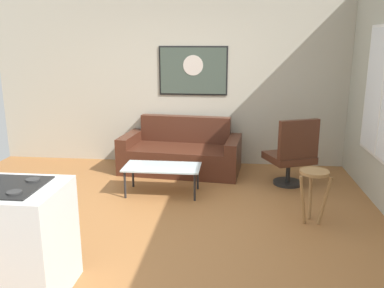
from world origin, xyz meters
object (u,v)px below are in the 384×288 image
(coffee_table, at_px, (162,169))
(wall_painting, at_px, (193,71))
(couch, at_px, (181,154))
(armchair, at_px, (292,154))
(bar_stool, at_px, (314,182))

(coffee_table, bearing_deg, wall_painting, 80.02)
(couch, distance_m, armchair, 1.74)
(coffee_table, bearing_deg, bar_stool, -21.19)
(armchair, distance_m, bar_stool, 1.20)
(bar_stool, bearing_deg, armchair, 93.52)
(wall_painting, bearing_deg, coffee_table, -99.98)
(couch, height_order, armchair, armchair)
(couch, xyz_separation_m, coffee_table, (-0.12, -1.03, 0.08))
(couch, distance_m, bar_stool, 2.45)
(wall_painting, bearing_deg, bar_stool, -54.46)
(coffee_table, bearing_deg, couch, 83.20)
(couch, relative_size, bar_stool, 3.11)
(couch, height_order, coffee_table, couch)
(couch, xyz_separation_m, bar_stool, (1.72, -1.74, 0.21))
(couch, height_order, bar_stool, couch)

